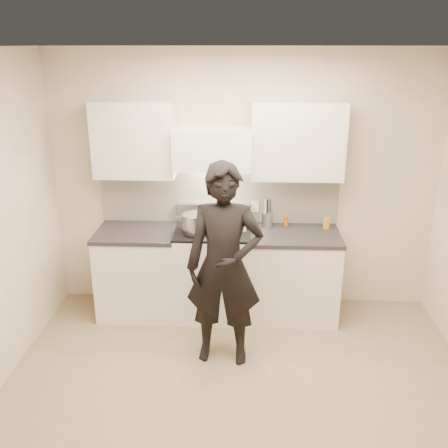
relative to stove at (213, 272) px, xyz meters
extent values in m
plane|color=#8B745B|center=(0.30, -1.42, -0.47)|extent=(4.00, 4.00, 0.00)
cube|color=beige|center=(0.30, 0.33, 0.88)|extent=(4.00, 0.04, 2.70)
cube|color=beige|center=(0.30, -3.17, 0.88)|extent=(4.00, 0.04, 2.70)
cube|color=silver|center=(0.30, -1.42, 2.22)|extent=(4.00, 3.50, 0.02)
cube|color=white|center=(0.05, 0.31, 0.71)|extent=(2.50, 0.02, 0.53)
cube|color=#B6B6C3|center=(0.00, 0.28, 0.56)|extent=(0.76, 0.08, 0.20)
cube|color=white|center=(0.00, 0.13, 1.28)|extent=(0.76, 0.40, 0.40)
cylinder|color=#B6B5CD|center=(0.00, -0.05, 1.10)|extent=(0.66, 0.02, 0.02)
cube|color=silver|center=(0.83, 0.16, 1.35)|extent=(0.90, 0.33, 0.75)
cube|color=silver|center=(-0.78, 0.16, 1.35)|extent=(0.80, 0.33, 0.75)
cube|color=beige|center=(0.43, 0.30, 0.63)|extent=(0.08, 0.01, 0.12)
cube|color=white|center=(0.00, 0.00, -0.01)|extent=(0.76, 0.65, 0.92)
cube|color=black|center=(0.00, 0.00, 0.46)|extent=(0.76, 0.65, 0.02)
cube|color=silver|center=(0.16, 0.12, 0.47)|extent=(0.36, 0.34, 0.01)
cylinder|color=#B6B5CD|center=(0.00, -0.29, 0.31)|extent=(0.62, 0.02, 0.02)
cylinder|color=black|center=(-0.18, -0.15, 0.48)|extent=(0.18, 0.18, 0.01)
cylinder|color=black|center=(0.18, -0.15, 0.48)|extent=(0.18, 0.18, 0.01)
cylinder|color=black|center=(-0.18, 0.15, 0.48)|extent=(0.18, 0.18, 0.01)
cylinder|color=black|center=(0.18, 0.15, 0.48)|extent=(0.18, 0.18, 0.01)
cube|color=silver|center=(0.83, 0.00, -0.03)|extent=(0.90, 0.65, 0.88)
cube|color=black|center=(0.83, 0.00, 0.43)|extent=(0.92, 0.67, 0.04)
cube|color=silver|center=(-0.78, 0.00, -0.03)|extent=(0.80, 0.65, 0.88)
cube|color=black|center=(-0.78, 0.00, 0.43)|extent=(0.82, 0.67, 0.04)
ellipsoid|color=#B6B5CD|center=(0.14, 0.15, 0.57)|extent=(0.33, 0.33, 0.18)
torus|color=#B6B5CD|center=(0.14, 0.15, 0.62)|extent=(0.34, 0.34, 0.01)
ellipsoid|color=beige|center=(0.14, 0.15, 0.56)|extent=(0.19, 0.19, 0.08)
cylinder|color=silver|center=(0.09, 0.01, 0.67)|extent=(0.07, 0.24, 0.18)
cylinder|color=#B6B5CD|center=(-0.16, -0.09, 0.57)|extent=(0.31, 0.31, 0.18)
cube|color=#B6B5CD|center=(-0.32, -0.12, 0.64)|extent=(0.06, 0.04, 0.01)
cube|color=#B6B5CD|center=(0.00, -0.06, 0.64)|extent=(0.06, 0.04, 0.01)
cylinder|color=#B6B6C3|center=(0.56, 0.17, 0.53)|extent=(0.11, 0.11, 0.16)
cylinder|color=black|center=(0.58, 0.17, 0.61)|extent=(0.01, 0.01, 0.29)
cylinder|color=silver|center=(0.58, 0.19, 0.61)|extent=(0.01, 0.01, 0.29)
cylinder|color=#B6B6C3|center=(0.56, 0.20, 0.61)|extent=(0.01, 0.01, 0.29)
cylinder|color=black|center=(0.54, 0.19, 0.61)|extent=(0.01, 0.01, 0.29)
cylinder|color=#B6B6C3|center=(0.53, 0.18, 0.61)|extent=(0.01, 0.01, 0.29)
cylinder|color=silver|center=(0.54, 0.16, 0.61)|extent=(0.01, 0.01, 0.29)
cylinder|color=black|center=(0.56, 0.15, 0.61)|extent=(0.01, 0.01, 0.29)
cylinder|color=#B6B6C3|center=(0.57, 0.15, 0.61)|extent=(0.01, 0.01, 0.29)
cylinder|color=#CC5F07|center=(0.76, 0.22, 0.48)|extent=(0.04, 0.04, 0.07)
cylinder|color=#E03502|center=(0.76, 0.22, 0.53)|extent=(0.04, 0.04, 0.03)
cylinder|color=#B37C1D|center=(1.17, 0.16, 0.51)|extent=(0.07, 0.07, 0.12)
imported|color=black|center=(0.16, -0.81, 0.44)|extent=(0.69, 0.47, 1.82)
camera|label=1|loc=(0.34, -4.71, 2.25)|focal=40.00mm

